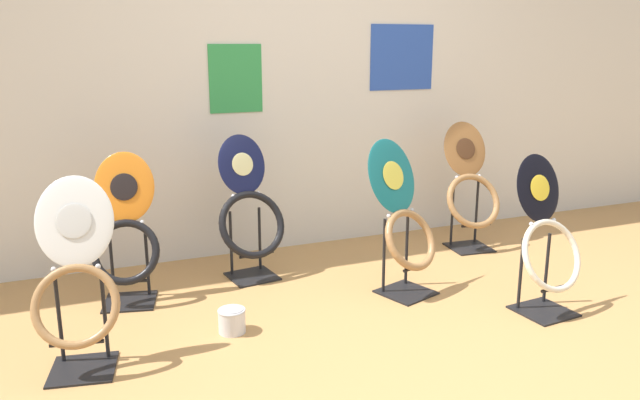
# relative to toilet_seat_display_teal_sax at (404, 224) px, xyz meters

# --- Properties ---
(ground_plane) EXTENTS (14.00, 14.00, 0.00)m
(ground_plane) POSITION_rel_toilet_seat_display_teal_sax_xyz_m (-0.22, -0.93, -0.42)
(ground_plane) COLOR #B7844C
(wall_back) EXTENTS (8.00, 0.07, 2.60)m
(wall_back) POSITION_rel_toilet_seat_display_teal_sax_xyz_m (-0.22, 1.08, 0.88)
(wall_back) COLOR silver
(wall_back) RESTS_ON ground_plane
(toilet_seat_display_teal_sax) EXTENTS (0.46, 0.45, 0.89)m
(toilet_seat_display_teal_sax) POSITION_rel_toilet_seat_display_teal_sax_xyz_m (0.00, 0.00, 0.00)
(toilet_seat_display_teal_sax) COLOR black
(toilet_seat_display_teal_sax) RESTS_ON ground_plane
(toilet_seat_display_white_plain) EXTENTS (0.41, 0.41, 0.86)m
(toilet_seat_display_white_plain) POSITION_rel_toilet_seat_display_teal_sax_xyz_m (-1.77, -0.22, -0.01)
(toilet_seat_display_white_plain) COLOR black
(toilet_seat_display_white_plain) RESTS_ON ground_plane
(toilet_seat_display_woodgrain) EXTENTS (0.42, 0.39, 0.89)m
(toilet_seat_display_woodgrain) POSITION_rel_toilet_seat_display_teal_sax_xyz_m (0.85, 0.54, -0.00)
(toilet_seat_display_woodgrain) COLOR black
(toilet_seat_display_woodgrain) RESTS_ON ground_plane
(toilet_seat_display_orange_sun) EXTENTS (0.41, 0.39, 0.84)m
(toilet_seat_display_orange_sun) POSITION_rel_toilet_seat_display_teal_sax_xyz_m (-1.50, 0.47, -0.03)
(toilet_seat_display_orange_sun) COLOR black
(toilet_seat_display_orange_sun) RESTS_ON ground_plane
(toilet_seat_display_navy_moon) EXTENTS (0.45, 0.35, 0.88)m
(toilet_seat_display_navy_moon) POSITION_rel_toilet_seat_display_teal_sax_xyz_m (-0.75, 0.57, -0.02)
(toilet_seat_display_navy_moon) COLOR black
(toilet_seat_display_navy_moon) RESTS_ON ground_plane
(toilet_seat_display_jazz_black) EXTENTS (0.41, 0.34, 0.85)m
(toilet_seat_display_jazz_black) POSITION_rel_toilet_seat_display_teal_sax_xyz_m (0.57, -0.53, -0.03)
(toilet_seat_display_jazz_black) COLOR black
(toilet_seat_display_jazz_black) RESTS_ON ground_plane
(paint_can) EXTENTS (0.14, 0.14, 0.13)m
(paint_can) POSITION_rel_toilet_seat_display_teal_sax_xyz_m (-1.06, -0.14, -0.35)
(paint_can) COLOR silver
(paint_can) RESTS_ON ground_plane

